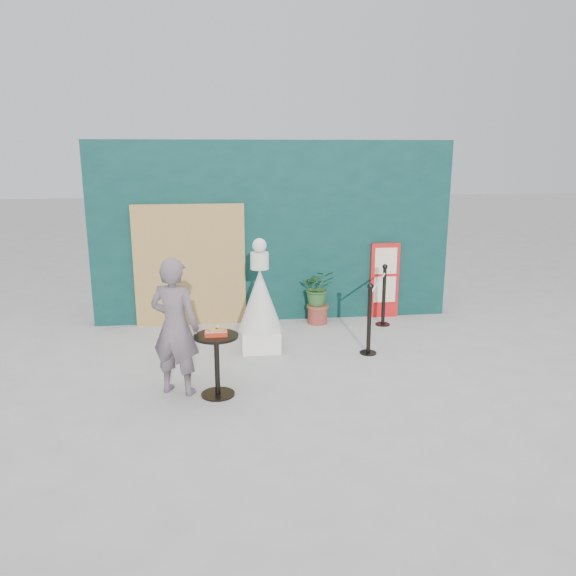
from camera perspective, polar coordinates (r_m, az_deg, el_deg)
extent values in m
plane|color=#ADAAA5|center=(6.86, 1.27, -10.53)|extent=(60.00, 60.00, 0.00)
cube|color=#0A2D2C|center=(9.48, -1.48, 5.72)|extent=(6.00, 0.30, 3.00)
cube|color=tan|center=(9.32, -9.93, 2.26)|extent=(1.80, 0.08, 2.00)
imported|color=#63555E|center=(6.70, -11.41, -3.88)|extent=(0.71, 0.60, 1.65)
cube|color=red|center=(9.82, 9.77, 0.76)|extent=(0.50, 0.06, 1.30)
cube|color=beige|center=(9.72, 9.91, 2.73)|extent=(0.38, 0.02, 0.45)
cube|color=beige|center=(9.82, 9.79, -0.14)|extent=(0.38, 0.02, 0.45)
cube|color=red|center=(9.91, 9.71, -2.10)|extent=(0.38, 0.02, 0.18)
cube|color=white|center=(8.22, -2.81, -5.24)|extent=(0.55, 0.55, 0.30)
cone|color=beige|center=(8.05, -2.86, -1.20)|extent=(0.64, 0.64, 0.90)
cylinder|color=silver|center=(7.92, -2.91, 2.79)|extent=(0.26, 0.26, 0.24)
sphere|color=silver|center=(7.88, -2.92, 4.36)|extent=(0.20, 0.20, 0.20)
cylinder|color=black|center=(6.84, -7.12, -10.65)|extent=(0.40, 0.40, 0.02)
cylinder|color=black|center=(6.70, -7.21, -7.92)|extent=(0.06, 0.06, 0.72)
cylinder|color=black|center=(6.57, -7.31, -4.88)|extent=(0.52, 0.52, 0.03)
cube|color=#B52E13|center=(6.56, -7.32, -4.55)|extent=(0.26, 0.19, 0.05)
cube|color=red|center=(6.55, -7.33, -4.32)|extent=(0.24, 0.17, 0.00)
cube|color=#DBBA50|center=(6.56, -7.68, -4.18)|extent=(0.15, 0.14, 0.02)
cube|color=#C48A47|center=(6.53, -6.89, -4.23)|extent=(0.13, 0.13, 0.02)
cone|color=yellow|center=(6.59, -7.16, -3.91)|extent=(0.06, 0.06, 0.06)
cylinder|color=brown|center=(9.45, 3.01, -2.79)|extent=(0.33, 0.33, 0.27)
cylinder|color=brown|center=(9.40, 3.03, -1.86)|extent=(0.36, 0.36, 0.05)
imported|color=#285223|center=(9.32, 3.05, 0.06)|extent=(0.54, 0.47, 0.60)
cylinder|color=black|center=(8.17, 8.13, -6.53)|extent=(0.24, 0.24, 0.02)
cylinder|color=black|center=(8.02, 8.25, -3.38)|extent=(0.06, 0.06, 0.96)
sphere|color=black|center=(7.89, 8.37, 0.17)|extent=(0.09, 0.09, 0.09)
cylinder|color=black|center=(9.51, 9.59, -3.65)|extent=(0.24, 0.24, 0.02)
cylinder|color=black|center=(9.38, 9.70, -0.91)|extent=(0.06, 0.06, 0.96)
sphere|color=black|center=(9.27, 9.83, 2.14)|extent=(0.09, 0.09, 0.09)
cylinder|color=silver|center=(8.60, 9.13, 0.52)|extent=(0.63, 1.31, 0.03)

